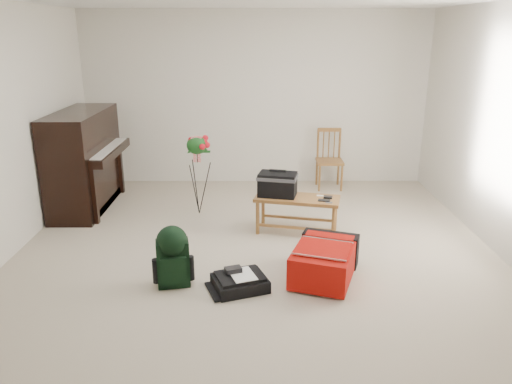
{
  "coord_description": "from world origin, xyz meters",
  "views": [
    {
      "loc": [
        -0.01,
        -4.59,
        2.22
      ],
      "look_at": [
        0.0,
        0.35,
        0.6
      ],
      "focal_mm": 35.0,
      "sensor_mm": 36.0,
      "label": 1
    }
  ],
  "objects_px": {
    "red_suitcase": "(323,258)",
    "green_backpack": "(173,253)",
    "dining_chair": "(329,160)",
    "black_duffel": "(240,282)",
    "flower_stand": "(198,175)",
    "piano": "(85,162)",
    "bench": "(283,189)"
  },
  "relations": [
    {
      "from": "dining_chair",
      "to": "green_backpack",
      "type": "height_order",
      "value": "dining_chair"
    },
    {
      "from": "black_duffel",
      "to": "green_backpack",
      "type": "bearing_deg",
      "value": 153.65
    },
    {
      "from": "piano",
      "to": "red_suitcase",
      "type": "bearing_deg",
      "value": -34.53
    },
    {
      "from": "green_backpack",
      "to": "flower_stand",
      "type": "xyz_separation_m",
      "value": [
        0.03,
        1.87,
        0.18
      ]
    },
    {
      "from": "piano",
      "to": "red_suitcase",
      "type": "height_order",
      "value": "piano"
    },
    {
      "from": "dining_chair",
      "to": "piano",
      "type": "bearing_deg",
      "value": -165.69
    },
    {
      "from": "piano",
      "to": "bench",
      "type": "bearing_deg",
      "value": -19.43
    },
    {
      "from": "red_suitcase",
      "to": "flower_stand",
      "type": "relative_size",
      "value": 0.89
    },
    {
      "from": "bench",
      "to": "dining_chair",
      "type": "distance_m",
      "value": 1.88
    },
    {
      "from": "bench",
      "to": "green_backpack",
      "type": "xyz_separation_m",
      "value": [
        -1.06,
        -1.25,
        -0.2
      ]
    },
    {
      "from": "black_duffel",
      "to": "flower_stand",
      "type": "bearing_deg",
      "value": 86.67
    },
    {
      "from": "bench",
      "to": "red_suitcase",
      "type": "xyz_separation_m",
      "value": [
        0.32,
        -1.06,
        -0.34
      ]
    },
    {
      "from": "red_suitcase",
      "to": "green_backpack",
      "type": "xyz_separation_m",
      "value": [
        -1.38,
        -0.19,
        0.14
      ]
    },
    {
      "from": "bench",
      "to": "flower_stand",
      "type": "relative_size",
      "value": 0.98
    },
    {
      "from": "black_duffel",
      "to": "flower_stand",
      "type": "height_order",
      "value": "flower_stand"
    },
    {
      "from": "red_suitcase",
      "to": "green_backpack",
      "type": "relative_size",
      "value": 1.6
    },
    {
      "from": "piano",
      "to": "dining_chair",
      "type": "xyz_separation_m",
      "value": [
        3.26,
        0.83,
        -0.18
      ]
    },
    {
      "from": "dining_chair",
      "to": "green_backpack",
      "type": "bearing_deg",
      "value": -121.55
    },
    {
      "from": "bench",
      "to": "flower_stand",
      "type": "height_order",
      "value": "flower_stand"
    },
    {
      "from": "dining_chair",
      "to": "black_duffel",
      "type": "height_order",
      "value": "dining_chair"
    },
    {
      "from": "dining_chair",
      "to": "red_suitcase",
      "type": "height_order",
      "value": "dining_chair"
    },
    {
      "from": "green_backpack",
      "to": "piano",
      "type": "bearing_deg",
      "value": 112.94
    },
    {
      "from": "piano",
      "to": "dining_chair",
      "type": "relative_size",
      "value": 1.75
    },
    {
      "from": "bench",
      "to": "red_suitcase",
      "type": "distance_m",
      "value": 1.16
    },
    {
      "from": "piano",
      "to": "flower_stand",
      "type": "distance_m",
      "value": 1.5
    },
    {
      "from": "bench",
      "to": "red_suitcase",
      "type": "bearing_deg",
      "value": -60.31
    },
    {
      "from": "green_backpack",
      "to": "flower_stand",
      "type": "bearing_deg",
      "value": 77.95
    },
    {
      "from": "black_duffel",
      "to": "bench",
      "type": "bearing_deg",
      "value": 51.24
    },
    {
      "from": "piano",
      "to": "dining_chair",
      "type": "distance_m",
      "value": 3.37
    },
    {
      "from": "piano",
      "to": "flower_stand",
      "type": "relative_size",
      "value": 1.47
    },
    {
      "from": "black_duffel",
      "to": "red_suitcase",
      "type": "bearing_deg",
      "value": -1.22
    },
    {
      "from": "flower_stand",
      "to": "black_duffel",
      "type": "bearing_deg",
      "value": -73.36
    }
  ]
}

